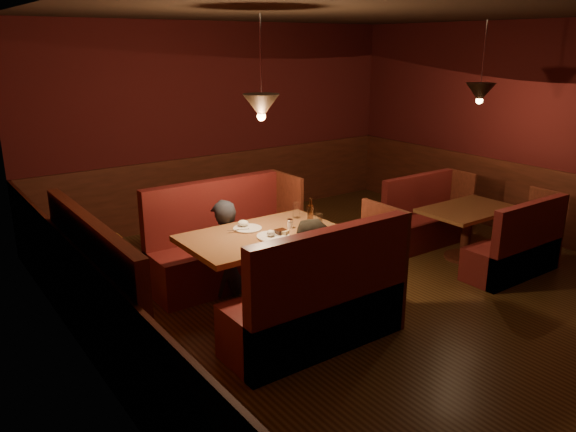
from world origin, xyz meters
TOP-DOWN VIEW (x-y plane):
  - room at (-0.28, 0.04)m, footprint 6.02×7.02m
  - main_table at (-1.26, 0.45)m, footprint 1.54×0.94m
  - main_bench_far at (-1.24, 1.32)m, footprint 1.70×0.61m
  - main_bench_near at (-1.24, -0.43)m, footprint 1.70×0.61m
  - second_table at (1.58, 0.19)m, footprint 1.17×0.75m
  - second_bench_far at (1.61, 0.89)m, footprint 1.29×0.48m
  - second_bench_near at (1.61, -0.51)m, footprint 1.29×0.48m
  - diner_a at (-1.38, 1.04)m, footprint 0.60×0.49m
  - diner_b at (-1.16, -0.24)m, footprint 0.85×0.75m

SIDE VIEW (x-z plane):
  - second_bench_far at x=1.61m, z-range -0.17..0.75m
  - second_bench_near at x=1.61m, z-range -0.17..0.75m
  - main_bench_far at x=-1.24m, z-range -0.21..0.95m
  - main_bench_near at x=-1.24m, z-range -0.21..0.95m
  - second_table at x=1.58m, z-range 0.16..0.82m
  - main_table at x=-1.26m, z-range 0.10..1.18m
  - diner_a at x=-1.38m, z-range 0.00..1.40m
  - diner_b at x=-1.16m, z-range 0.00..1.47m
  - room at x=-0.28m, z-range -0.41..2.51m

